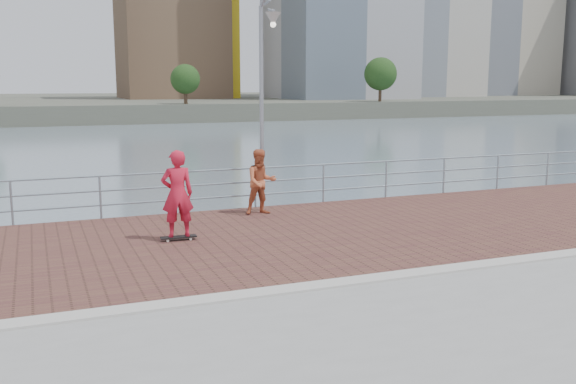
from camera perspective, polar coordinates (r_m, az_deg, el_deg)
name	(u,v)px	position (r m, az deg, el deg)	size (l,w,h in m)	color
brick_lane	(261,238)	(14.22, -2.39, -4.11)	(40.00, 6.80, 0.02)	brown
curb	(332,284)	(11.01, 3.90, -8.18)	(40.00, 0.40, 0.06)	#B7B5AD
far_shore	(56,104)	(132.08, -19.92, 7.36)	(320.00, 95.00, 2.50)	#4C5142
guardrail	(219,185)	(17.27, -6.16, 0.62)	(39.06, 0.06, 1.13)	#8C9EA8
street_lamp	(266,66)	(16.53, -1.93, 11.11)	(0.39, 1.14, 5.36)	gray
skateboard	(179,237)	(14.16, -9.70, -3.98)	(0.78, 0.23, 0.09)	black
skateboarder	(177,194)	(13.96, -9.81, -0.15)	(0.69, 0.45, 1.89)	red
bystander	(261,182)	(16.60, -2.42, 0.91)	(0.82, 0.64, 1.69)	#C35E39
shoreline_trees	(10,75)	(86.47, -23.51, 9.53)	(109.65, 4.97, 6.63)	#473323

